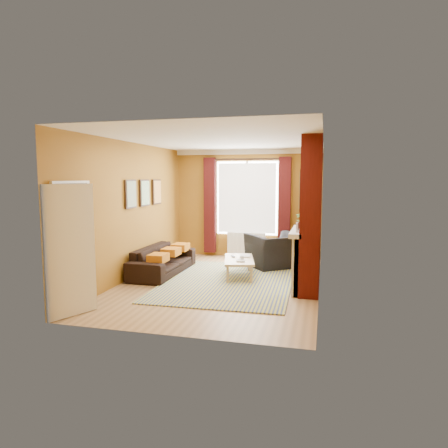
{
  "coord_description": "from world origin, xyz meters",
  "views": [
    {
      "loc": [
        1.94,
        -7.5,
        2.08
      ],
      "look_at": [
        0.0,
        0.25,
        1.15
      ],
      "focal_mm": 32.0,
      "sensor_mm": 36.0,
      "label": 1
    }
  ],
  "objects_px": {
    "armchair": "(276,251)",
    "floor_lamp": "(307,212)",
    "sofa": "(163,260)",
    "wicker_stool": "(267,255)",
    "coffee_table": "(239,261)"
  },
  "relations": [
    {
      "from": "armchair",
      "to": "floor_lamp",
      "type": "height_order",
      "value": "floor_lamp"
    },
    {
      "from": "sofa",
      "to": "wicker_stool",
      "type": "xyz_separation_m",
      "value": [
        2.04,
        1.59,
        -0.09
      ]
    },
    {
      "from": "wicker_stool",
      "to": "floor_lamp",
      "type": "relative_size",
      "value": 0.26
    },
    {
      "from": "sofa",
      "to": "floor_lamp",
      "type": "height_order",
      "value": "floor_lamp"
    },
    {
      "from": "armchair",
      "to": "coffee_table",
      "type": "bearing_deg",
      "value": 22.17
    },
    {
      "from": "armchair",
      "to": "floor_lamp",
      "type": "xyz_separation_m",
      "value": [
        0.65,
        0.62,
        0.86
      ]
    },
    {
      "from": "armchair",
      "to": "coffee_table",
      "type": "distance_m",
      "value": 1.29
    },
    {
      "from": "floor_lamp",
      "to": "sofa",
      "type": "bearing_deg",
      "value": -148.28
    },
    {
      "from": "sofa",
      "to": "coffee_table",
      "type": "relative_size",
      "value": 1.59
    },
    {
      "from": "coffee_table",
      "to": "wicker_stool",
      "type": "xyz_separation_m",
      "value": [
        0.37,
        1.49,
        -0.14
      ]
    },
    {
      "from": "sofa",
      "to": "floor_lamp",
      "type": "distance_m",
      "value": 3.62
    },
    {
      "from": "floor_lamp",
      "to": "coffee_table",
      "type": "bearing_deg",
      "value": -126.91
    },
    {
      "from": "sofa",
      "to": "coffee_table",
      "type": "bearing_deg",
      "value": -85.57
    },
    {
      "from": "armchair",
      "to": "floor_lamp",
      "type": "bearing_deg",
      "value": -174.26
    },
    {
      "from": "sofa",
      "to": "armchair",
      "type": "relative_size",
      "value": 1.7
    }
  ]
}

